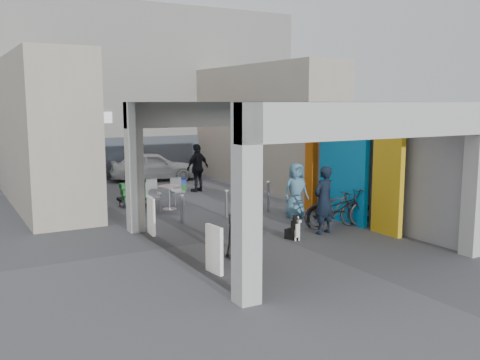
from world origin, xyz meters
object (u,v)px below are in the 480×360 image
man_with_dog (324,200)px  man_back_turned (244,215)px  cafe_set (163,198)px  bicycle_rear (334,209)px  man_elderly (296,190)px  man_crates (198,168)px  white_van (153,166)px  bicycle_front (338,209)px  produce_stand (136,197)px  border_collie (294,229)px

man_with_dog → man_back_turned: 3.00m
cafe_set → bicycle_rear: bearing=-57.4°
man_with_dog → man_elderly: 2.09m
man_crates → white_van: bearing=-103.8°
bicycle_front → bicycle_rear: bicycle_front is taller
man_with_dog → bicycle_rear: bearing=-161.8°
bicycle_rear → cafe_set: bearing=41.6°
produce_stand → border_collie: size_ratio=1.72×
produce_stand → bicycle_rear: (3.83, -5.80, 0.21)m
produce_stand → man_with_dog: 6.97m
man_with_dog → white_van: bearing=-99.1°
man_with_dog → man_crates: bearing=-101.2°
man_elderly → bicycle_rear: 1.65m
man_crates → bicycle_front: size_ratio=0.90×
border_collie → man_back_turned: bearing=-179.5°
bicycle_rear → man_crates: bearing=15.0°
man_crates → white_van: size_ratio=0.50×
cafe_set → man_crates: (2.41, 2.41, 0.61)m
man_back_turned → bicycle_rear: size_ratio=1.12×
man_elderly → man_with_dog: bearing=-103.3°
man_elderly → white_van: man_elderly is taller
bicycle_front → white_van: size_ratio=0.55×
produce_stand → man_back_turned: (0.22, -7.00, 0.65)m
man_with_dog → bicycle_front: size_ratio=0.87×
man_elderly → man_crates: size_ratio=0.89×
cafe_set → man_back_turned: bearing=-93.9°
cafe_set → border_collie: 5.72m
cafe_set → white_van: bearing=72.4°
white_van → border_collie: bearing=-170.6°
cafe_set → man_with_dog: bearing=-65.3°
man_with_dog → man_back_turned: bearing=3.6°
border_collie → man_crates: (0.98, 7.94, 0.67)m
bicycle_front → white_van: (-1.30, 11.21, 0.09)m
man_crates → bicycle_front: 7.53m
man_with_dog → man_elderly: man_with_dog is taller
cafe_set → produce_stand: cafe_set is taller
border_collie → white_van: size_ratio=0.18×
man_elderly → bicycle_rear: size_ratio=0.98×
bicycle_front → white_van: bearing=16.9°
man_back_turned → man_crates: 9.03m
man_back_turned → bicycle_rear: bearing=6.6°
man_back_turned → bicycle_front: size_ratio=0.91×
man_crates → white_van: 3.78m
produce_stand → border_collie: produce_stand is taller
cafe_set → man_with_dog: man_with_dog is taller
border_collie → white_van: white_van is taller
man_back_turned → man_crates: man_back_turned is taller
border_collie → man_elderly: size_ratio=0.41×
produce_stand → man_back_turned: man_back_turned is taller
man_with_dog → bicycle_rear: man_with_dog is taller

